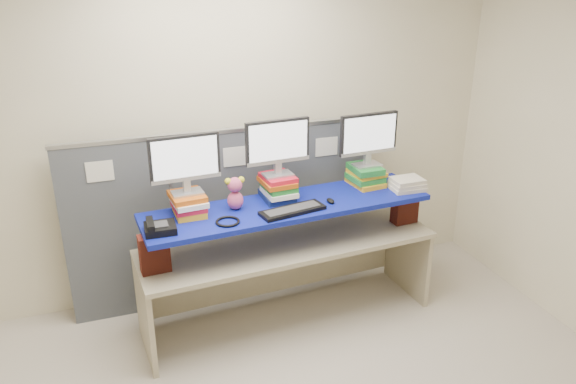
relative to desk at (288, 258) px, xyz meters
name	(u,v)px	position (x,y,z in m)	size (l,w,h in m)	color
room	(299,242)	(-0.38, -1.27, 0.83)	(5.00, 4.00, 2.80)	beige
cubicle_partition	(225,216)	(-0.38, 0.51, 0.20)	(2.60, 0.06, 1.53)	#43474F
desk	(288,258)	(0.00, 0.00, 0.00)	(2.39, 0.84, 0.71)	tan
brick_pier_left	(154,253)	(-1.04, -0.12, 0.29)	(0.21, 0.11, 0.28)	maroon
brick_pier_right	(405,207)	(1.05, 0.02, 0.29)	(0.21, 0.11, 0.28)	maroon
blue_board	(288,206)	(0.00, 0.00, 0.45)	(2.23, 0.56, 0.04)	navy
book_stack_left	(189,204)	(-0.75, 0.06, 0.55)	(0.27, 0.31, 0.16)	gold
book_stack_center	(278,187)	(-0.04, 0.12, 0.57)	(0.26, 0.31, 0.20)	#122051
book_stack_right	(366,175)	(0.74, 0.17, 0.55)	(0.29, 0.32, 0.17)	gold
monitor_left	(185,161)	(-0.75, 0.07, 0.88)	(0.51, 0.16, 0.44)	#AFAFB5
monitor_center	(278,144)	(-0.04, 0.12, 0.92)	(0.51, 0.16, 0.44)	#AFAFB5
monitor_right	(369,136)	(0.75, 0.17, 0.89)	(0.51, 0.16, 0.44)	#AFAFB5
keyboard	(292,210)	(-0.02, -0.15, 0.48)	(0.52, 0.25, 0.03)	black
mouse	(330,201)	(0.32, -0.08, 0.48)	(0.05, 0.10, 0.03)	black
desk_phone	(159,228)	(-1.00, -0.16, 0.50)	(0.22, 0.20, 0.09)	black
headset	(228,222)	(-0.52, -0.17, 0.48)	(0.18, 0.18, 0.02)	black
plush_toy	(235,193)	(-0.40, 0.04, 0.60)	(0.15, 0.11, 0.25)	#CF4F7B
binder_stack	(407,184)	(1.02, -0.03, 0.51)	(0.27, 0.22, 0.10)	beige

